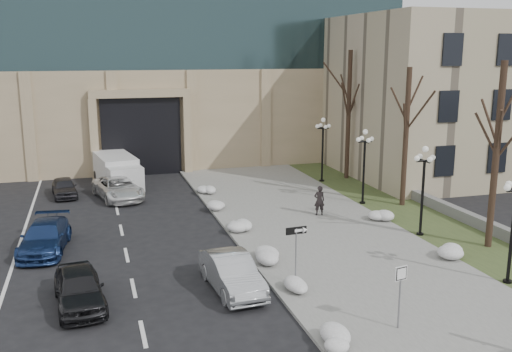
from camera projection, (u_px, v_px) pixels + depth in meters
The scene contains 28 objects.
sidewalk at pixel (323, 235), 29.61m from camera, with size 9.00×40.00×0.12m, color gray.
curb at pixel (239, 243), 28.36m from camera, with size 0.30×40.00×0.14m, color gray.
grass_strip at pixel (432, 225), 31.41m from camera, with size 4.00×40.00×0.10m, color #374723.
stone_wall at pixel (442, 207), 33.78m from camera, with size 0.50×30.00×0.70m, color slate.
classical_building at pixel (467, 94), 46.56m from camera, with size 22.00×18.12×12.00m.
car_a at pixel (79, 288), 21.33m from camera, with size 1.71×4.25×1.45m, color black.
car_b at pixel (232, 273), 22.76m from camera, with size 1.56×4.48×1.48m, color #AEB2B6.
car_c at pixel (45, 237), 27.23m from camera, with size 1.98×4.88×1.42m, color navy.
car_d at pixel (118, 188), 36.96m from camera, with size 2.37×5.14×1.43m, color silver.
car_e at pixel (64, 187), 37.57m from camera, with size 1.47×3.66×1.25m, color #302F34.
pedestrian at pixel (319, 200), 32.86m from camera, with size 0.63×0.41×1.73m, color black.
box_truck at pixel (117, 171), 40.63m from camera, with size 3.33×6.97×2.12m.
one_way_sign at pixel (300, 237), 22.94m from camera, with size 0.94×0.26×2.52m.
keep_sign at pixel (400, 284), 19.19m from camera, with size 0.51×0.15×2.37m.
snow_clump_b at pixel (335, 343), 18.14m from camera, with size 1.10×1.60×0.36m, color white.
snow_clump_c at pixel (297, 289), 22.30m from camera, with size 1.10×1.60×0.36m, color white.
snow_clump_d at pixel (264, 258), 25.60m from camera, with size 1.10×1.60×0.36m, color white.
snow_clump_e at pixel (238, 227), 30.22m from camera, with size 1.10×1.60×0.36m, color white.
snow_clump_f at pixel (217, 205), 34.39m from camera, with size 1.10×1.60×0.36m, color white.
snow_clump_g at pixel (207, 189), 38.33m from camera, with size 1.10×1.60×0.36m, color white.
snow_clump_i at pixel (452, 256), 25.86m from camera, with size 1.10×1.60×0.36m, color white.
snow_clump_j at pixel (376, 216), 32.09m from camera, with size 1.10×1.60×0.36m, color white.
lamppost_b at pixel (424, 179), 28.89m from camera, with size 1.18×1.18×4.76m.
lamppost_c at pixel (364, 157), 34.98m from camera, with size 1.18×1.18×4.76m.
lamppost_d at pixel (323, 141), 41.07m from camera, with size 1.18×1.18×4.76m.
tree_near at pixel (499, 130), 26.57m from camera, with size 3.20×3.20×9.00m.
tree_mid at pixel (407, 118), 34.13m from camera, with size 3.20×3.20×8.50m.
tree_far at pixel (349, 97), 41.48m from camera, with size 3.20×3.20×9.50m.
Camera 1 is at (-7.85, -12.12, 9.40)m, focal length 40.00 mm.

